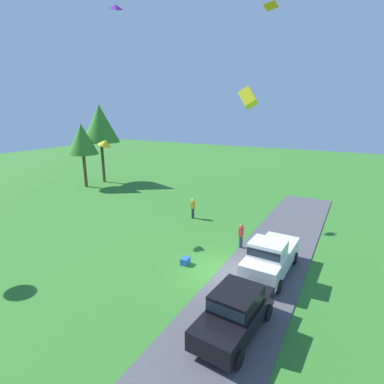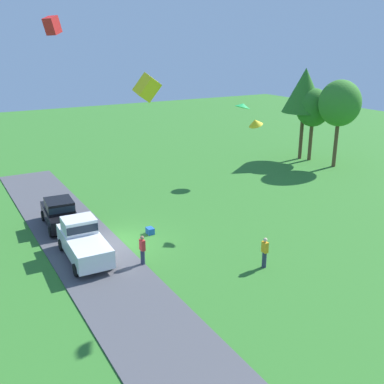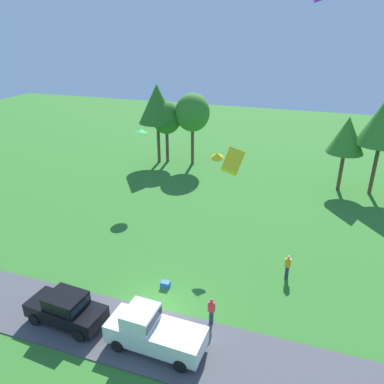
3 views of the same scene
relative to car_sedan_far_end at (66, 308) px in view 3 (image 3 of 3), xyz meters
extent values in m
plane|color=#337528|center=(3.93, 2.55, -1.04)|extent=(120.00, 120.00, 0.00)
cube|color=#4C4C51|center=(3.93, 0.36, -1.01)|extent=(36.00, 4.40, 0.06)
cube|color=black|center=(-0.03, 0.00, -0.24)|extent=(4.52, 2.12, 0.80)
cube|color=black|center=(0.07, 0.00, 0.51)|extent=(2.12, 1.78, 0.70)
cube|color=#19232D|center=(0.07, 0.00, 0.51)|extent=(2.15, 1.75, 0.38)
cylinder|color=black|center=(-1.59, -0.74, -0.64)|extent=(0.70, 0.29, 0.68)
cylinder|color=black|center=(-1.46, 0.97, -0.64)|extent=(0.70, 0.29, 0.68)
cylinder|color=black|center=(1.39, -0.96, -0.64)|extent=(0.70, 0.29, 0.68)
cylinder|color=black|center=(1.52, 0.74, -0.64)|extent=(0.70, 0.29, 0.68)
cube|color=white|center=(5.33, -0.06, -0.14)|extent=(5.07, 2.09, 1.00)
cube|color=white|center=(4.53, -0.03, 0.76)|extent=(1.57, 1.82, 0.80)
cube|color=#19232D|center=(4.53, -0.03, 0.76)|extent=(1.59, 1.78, 0.44)
cylinder|color=black|center=(3.60, -0.90, -0.64)|extent=(0.69, 0.27, 0.68)
cylinder|color=black|center=(3.67, 0.91, -0.64)|extent=(0.69, 0.27, 0.68)
cylinder|color=black|center=(6.99, -1.03, -0.64)|extent=(0.69, 0.27, 0.68)
cylinder|color=black|center=(7.06, 0.78, -0.64)|extent=(0.69, 0.27, 0.68)
cylinder|color=#2D334C|center=(7.49, 2.47, -0.60)|extent=(0.24, 0.24, 0.88)
cube|color=red|center=(7.49, 2.47, 0.14)|extent=(0.36, 0.22, 0.60)
sphere|color=#9E7051|center=(7.49, 2.47, 0.56)|extent=(0.22, 0.22, 0.22)
cylinder|color=#2D334C|center=(11.00, 7.98, -0.60)|extent=(0.24, 0.24, 0.88)
cube|color=orange|center=(11.00, 7.98, 0.14)|extent=(0.36, 0.22, 0.60)
sphere|color=beige|center=(11.00, 7.98, 0.56)|extent=(0.22, 0.22, 0.22)
cylinder|color=brown|center=(-5.89, 26.26, 1.36)|extent=(0.36, 0.36, 4.80)
cone|color=#2D7023|center=(-5.89, 26.26, 5.92)|extent=(4.32, 4.32, 4.32)
cylinder|color=brown|center=(-4.98, 26.70, 0.86)|extent=(0.36, 0.36, 3.80)
ellipsoid|color=#2D7023|center=(-4.98, 26.70, 4.29)|extent=(3.42, 3.42, 3.76)
cylinder|color=brown|center=(-1.89, 26.92, 1.13)|extent=(0.36, 0.36, 4.34)
ellipsoid|color=#387F28|center=(-1.89, 26.92, 5.05)|extent=(3.90, 3.90, 4.29)
cylinder|color=brown|center=(14.39, 24.36, 0.89)|extent=(0.36, 0.36, 3.87)
cone|color=#387F28|center=(14.39, 24.36, 4.57)|extent=(3.48, 3.48, 3.48)
cylinder|color=brown|center=(17.29, 24.32, 1.46)|extent=(0.36, 0.36, 5.00)
cone|color=#387F28|center=(17.29, 24.32, 6.21)|extent=(4.50, 4.50, 4.50)
cube|color=blue|center=(3.90, 4.58, -0.84)|extent=(0.56, 0.40, 0.40)
cone|color=green|center=(-3.36, 16.83, 5.34)|extent=(1.45, 1.49, 0.71)
cone|color=yellow|center=(5.18, 11.55, 5.60)|extent=(1.04, 1.11, 0.68)
cube|color=yellow|center=(8.25, 2.69, 8.43)|extent=(1.06, 1.21, 1.40)
camera|label=1|loc=(-9.81, -3.47, 7.67)|focal=28.00mm
camera|label=2|loc=(27.73, -6.20, 10.43)|focal=42.00mm
camera|label=3|loc=(11.62, -12.91, 14.01)|focal=35.00mm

